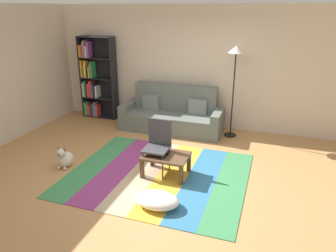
# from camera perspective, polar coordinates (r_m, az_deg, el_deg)

# --- Properties ---
(ground_plane) EXTENTS (14.00, 14.00, 0.00)m
(ground_plane) POSITION_cam_1_polar(r_m,az_deg,el_deg) (5.44, -2.05, -8.35)
(ground_plane) COLOR #B27F4C
(back_wall) EXTENTS (6.80, 0.10, 2.70)m
(back_wall) POSITION_cam_1_polar(r_m,az_deg,el_deg) (7.32, 5.06, 10.39)
(back_wall) COLOR beige
(back_wall) RESTS_ON ground_plane
(left_wall) EXTENTS (0.10, 5.50, 2.70)m
(left_wall) POSITION_cam_1_polar(r_m,az_deg,el_deg) (7.41, -25.60, 8.61)
(left_wall) COLOR beige
(left_wall) RESTS_ON ground_plane
(rug) EXTENTS (2.88, 2.49, 0.01)m
(rug) POSITION_cam_1_polar(r_m,az_deg,el_deg) (5.39, -1.77, -8.61)
(rug) COLOR #387F4C
(rug) RESTS_ON ground_plane
(couch) EXTENTS (2.26, 0.80, 1.00)m
(couch) POSITION_cam_1_polar(r_m,az_deg,el_deg) (7.18, 0.78, 1.91)
(couch) COLOR #59605B
(couch) RESTS_ON ground_plane
(bookshelf) EXTENTS (0.90, 0.28, 1.99)m
(bookshelf) POSITION_cam_1_polar(r_m,az_deg,el_deg) (8.15, -13.00, 7.97)
(bookshelf) COLOR black
(bookshelf) RESTS_ON ground_plane
(coffee_table) EXTENTS (0.74, 0.54, 0.35)m
(coffee_table) POSITION_cam_1_polar(r_m,az_deg,el_deg) (5.24, -0.38, -5.79)
(coffee_table) COLOR #513826
(coffee_table) RESTS_ON rug
(pouf) EXTENTS (0.64, 0.43, 0.20)m
(pouf) POSITION_cam_1_polar(r_m,az_deg,el_deg) (4.55, -2.00, -13.08)
(pouf) COLOR white
(pouf) RESTS_ON rug
(dog) EXTENTS (0.22, 0.35, 0.40)m
(dog) POSITION_cam_1_polar(r_m,az_deg,el_deg) (5.84, -17.92, -5.54)
(dog) COLOR beige
(dog) RESTS_ON ground_plane
(standing_lamp) EXTENTS (0.32, 0.32, 1.91)m
(standing_lamp) POSITION_cam_1_polar(r_m,az_deg,el_deg) (6.65, 11.97, 11.17)
(standing_lamp) COLOR black
(standing_lamp) RESTS_ON ground_plane
(tv_remote) EXTENTS (0.09, 0.16, 0.02)m
(tv_remote) POSITION_cam_1_polar(r_m,az_deg,el_deg) (5.18, -0.42, -5.24)
(tv_remote) COLOR black
(tv_remote) RESTS_ON coffee_table
(folding_chair) EXTENTS (0.40, 0.40, 0.90)m
(folding_chair) POSITION_cam_1_polar(r_m,az_deg,el_deg) (5.28, -1.79, -2.84)
(folding_chair) COLOR #38383D
(folding_chair) RESTS_ON ground_plane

